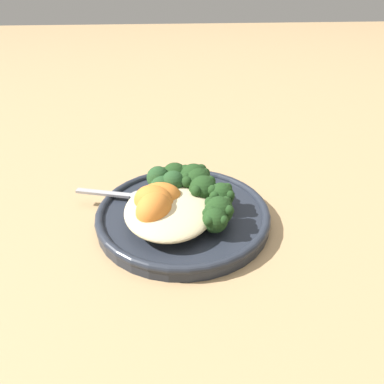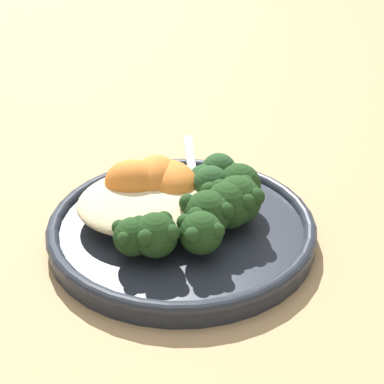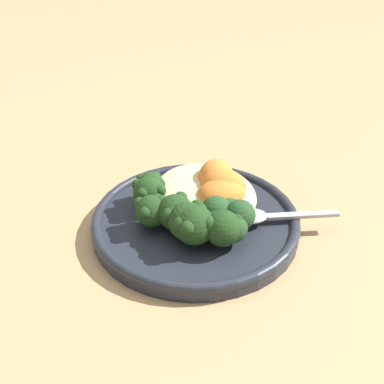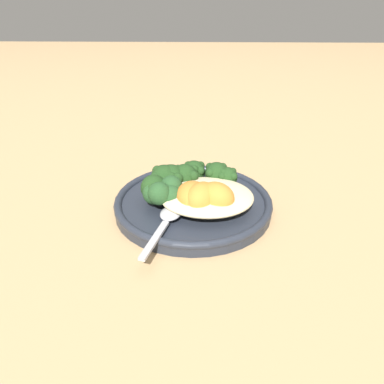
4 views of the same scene
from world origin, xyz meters
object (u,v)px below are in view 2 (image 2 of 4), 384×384
Objects in this scene: sweet_potato_chunk_2 at (134,183)px; kale_tuft at (219,182)px; broccoli_stalk_4 at (221,204)px; plate at (177,230)px; broccoli_stalk_1 at (159,228)px; quinoa_mound at (153,200)px; broccoli_stalk_5 at (227,200)px; spoon at (193,175)px; broccoli_stalk_0 at (140,231)px; sweet_potato_chunk_0 at (155,180)px; sweet_potato_chunk_1 at (166,184)px; broccoli_stalk_6 at (232,187)px; broccoli_stalk_2 at (197,230)px; broccoli_stalk_3 at (202,211)px.

sweet_potato_chunk_2 reaches higher than kale_tuft.
broccoli_stalk_4 is 0.08m from sweet_potato_chunk_2.
broccoli_stalk_1 is (-0.03, -0.03, 0.03)m from plate.
broccoli_stalk_5 is at bearing -29.35° from quinoa_mound.
plate is 0.08m from spoon.
broccoli_stalk_0 reaches higher than quinoa_mound.
plate is at bearing 166.08° from spoon.
broccoli_stalk_4 is 1.50× the size of sweet_potato_chunk_0.
broccoli_stalk_4 is 0.06m from sweet_potato_chunk_1.
spoon is (-0.00, 0.08, -0.02)m from broccoli_stalk_5.
broccoli_stalk_0 is 0.07m from sweet_potato_chunk_2.
quinoa_mound is 0.07m from broccoli_stalk_5.
broccoli_stalk_6 is 0.73× the size of spoon.
broccoli_stalk_0 is at bearing -124.60° from sweet_potato_chunk_1.
sweet_potato_chunk_0 is (-0.01, 0.08, 0.00)m from broccoli_stalk_2.
sweet_potato_chunk_1 is at bearing -175.38° from broccoli_stalk_1.
sweet_potato_chunk_0 reaches higher than broccoli_stalk_2.
sweet_potato_chunk_1 is (-0.02, 0.05, 0.00)m from broccoli_stalk_3.
broccoli_stalk_3 is 0.07m from sweet_potato_chunk_0.
broccoli_stalk_4 is (0.03, 0.03, 0.00)m from broccoli_stalk_2.
sweet_potato_chunk_0 is 1.02× the size of sweet_potato_chunk_2.
broccoli_stalk_4 is (0.08, 0.01, 0.01)m from broccoli_stalk_0.
broccoli_stalk_6 is 0.01m from kale_tuft.
broccoli_stalk_3 is 0.03m from broccoli_stalk_5.
broccoli_stalk_2 is 0.08m from sweet_potato_chunk_0.
broccoli_stalk_3 reaches higher than broccoli_stalk_1.
quinoa_mound is at bearing 146.92° from spoon.
quinoa_mound is at bearing -166.21° from broccoli_stalk_2.
quinoa_mound is 0.05m from broccoli_stalk_0.
plate is at bearing -160.13° from broccoli_stalk_4.
quinoa_mound is 0.02m from sweet_potato_chunk_0.
broccoli_stalk_4 is at bearing 129.98° from broccoli_stalk_1.
broccoli_stalk_0 is 0.79× the size of broccoli_stalk_1.
sweet_potato_chunk_2 reaches higher than broccoli_stalk_2.
broccoli_stalk_4 is 1.38× the size of kale_tuft.
broccoli_stalk_5 is at bearing 126.21° from broccoli_stalk_2.
broccoli_stalk_5 reaches higher than broccoli_stalk_1.
broccoli_stalk_4 is 1.39× the size of sweet_potato_chunk_1.
sweet_potato_chunk_1 is 0.03m from sweet_potato_chunk_2.
kale_tuft is (0.08, -0.02, -0.00)m from sweet_potato_chunk_2.
broccoli_stalk_5 is 0.03m from broccoli_stalk_6.
quinoa_mound is 2.51× the size of sweet_potato_chunk_0.
broccoli_stalk_0 is 1.63× the size of sweet_potato_chunk_0.
broccoli_stalk_1 is at bearing -103.88° from sweet_potato_chunk_0.
broccoli_stalk_0 is at bearing -114.17° from broccoli_stalk_2.
sweet_potato_chunk_0 reaches higher than broccoli_stalk_3.
broccoli_stalk_3 reaches higher than spoon.
broccoli_stalk_4 is (0.03, -0.02, 0.03)m from plate.
broccoli_stalk_2 is at bearing -73.20° from quinoa_mound.
sweet_potato_chunk_0 is 0.06m from spoon.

